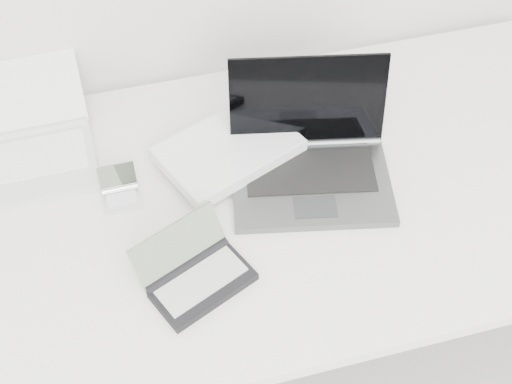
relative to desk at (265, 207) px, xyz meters
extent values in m
cube|color=white|center=(0.00, 0.00, 0.03)|extent=(1.60, 0.80, 0.03)
cylinder|color=silver|center=(0.75, 0.35, -0.33)|extent=(0.04, 0.04, 0.70)
cube|color=#55585A|center=(0.10, -0.01, 0.06)|extent=(0.37, 0.29, 0.02)
cube|color=black|center=(0.10, 0.02, 0.07)|extent=(0.29, 0.18, 0.00)
cube|color=black|center=(0.13, 0.12, 0.17)|extent=(0.33, 0.12, 0.21)
cylinder|color=#55585A|center=(0.12, 0.10, 0.06)|extent=(0.32, 0.08, 0.02)
cube|color=#323437|center=(0.08, -0.08, 0.06)|extent=(0.10, 0.07, 0.00)
cube|color=silver|center=(-0.05, 0.11, 0.08)|extent=(0.33, 0.28, 0.03)
cube|color=white|center=(-0.05, 0.11, 0.09)|extent=(0.33, 0.28, 0.00)
cube|color=silver|center=(-0.47, 0.19, 0.06)|extent=(0.29, 0.20, 0.02)
cube|color=white|center=(-0.47, 0.21, 0.07)|extent=(0.25, 0.12, 0.00)
cube|color=white|center=(-0.47, 0.37, 0.11)|extent=(0.29, 0.17, 0.09)
cylinder|color=silver|center=(-0.47, 0.29, 0.07)|extent=(0.28, 0.03, 0.02)
cube|color=white|center=(-0.29, 0.05, 0.05)|extent=(0.08, 0.06, 0.01)
cube|color=#BBBBBF|center=(-0.29, 0.05, 0.06)|extent=(0.06, 0.03, 0.00)
cube|color=gray|center=(-0.29, 0.10, 0.08)|extent=(0.08, 0.03, 0.05)
cylinder|color=white|center=(-0.29, 0.08, 0.06)|extent=(0.07, 0.01, 0.01)
cube|color=black|center=(-0.17, -0.19, 0.06)|extent=(0.21, 0.17, 0.02)
cube|color=#A2A2A2|center=(-0.18, -0.19, 0.07)|extent=(0.18, 0.13, 0.00)
cube|color=slate|center=(-0.20, -0.13, 0.10)|extent=(0.19, 0.12, 0.08)
cylinder|color=black|center=(-0.19, -0.15, 0.06)|extent=(0.18, 0.09, 0.02)
camera|label=1|loc=(-0.26, -0.91, 1.19)|focal=50.00mm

